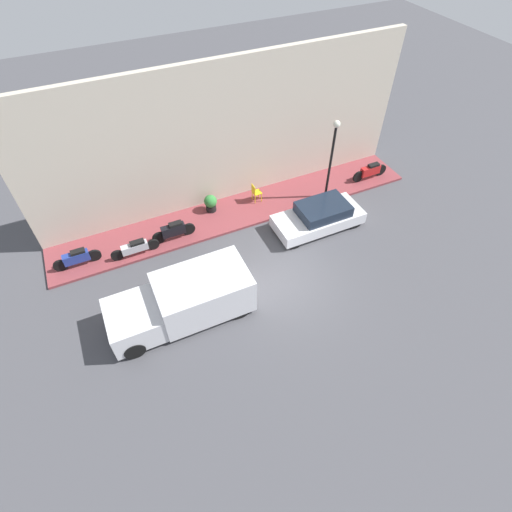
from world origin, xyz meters
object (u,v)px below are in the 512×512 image
(motorcycle_black, at_px, (174,231))
(streetlamp, at_px, (333,149))
(parked_car, at_px, (319,216))
(motorcycle_blue, at_px, (77,258))
(delivery_van, at_px, (183,300))
(potted_plant, at_px, (211,203))
(cafe_chair, at_px, (255,192))
(scooter_silver, at_px, (135,248))
(motorcycle_red, at_px, (370,171))

(motorcycle_black, xyz_separation_m, streetlamp, (-0.24, -7.71, 2.21))
(parked_car, distance_m, motorcycle_blue, 10.62)
(delivery_van, bearing_deg, motorcycle_black, -11.48)
(streetlamp, distance_m, potted_plant, 6.14)
(cafe_chair, bearing_deg, scooter_silver, 100.58)
(parked_car, distance_m, scooter_silver, 8.26)
(streetlamp, bearing_deg, delivery_van, 114.26)
(parked_car, height_order, motorcycle_red, parked_car)
(motorcycle_blue, bearing_deg, streetlamp, -91.78)
(scooter_silver, bearing_deg, parked_car, -101.42)
(motorcycle_blue, xyz_separation_m, potted_plant, (1.00, -6.27, 0.02))
(scooter_silver, xyz_separation_m, potted_plant, (1.38, -3.93, 0.06))
(motorcycle_blue, bearing_deg, scooter_silver, -99.38)
(scooter_silver, xyz_separation_m, streetlamp, (0.02, -9.49, 2.29))
(motorcycle_blue, xyz_separation_m, motorcycle_black, (-0.13, -4.12, 0.03))
(motorcycle_red, xyz_separation_m, motorcycle_black, (-0.09, 10.57, 0.01))
(motorcycle_blue, xyz_separation_m, scooter_silver, (-0.39, -2.33, -0.04))
(motorcycle_blue, bearing_deg, motorcycle_black, -91.82)
(parked_car, height_order, delivery_van, delivery_van)
(scooter_silver, relative_size, motorcycle_black, 1.06)
(potted_plant, bearing_deg, streetlamp, -103.83)
(motorcycle_blue, relative_size, motorcycle_red, 0.95)
(cafe_chair, bearing_deg, streetlamp, -108.87)
(scooter_silver, distance_m, potted_plant, 4.17)
(motorcycle_black, bearing_deg, cafe_chair, -78.44)
(parked_car, distance_m, motorcycle_black, 6.59)
(cafe_chair, bearing_deg, motorcycle_blue, 95.15)
(motorcycle_red, bearing_deg, cafe_chair, 82.55)
(motorcycle_black, bearing_deg, delivery_van, 168.52)
(motorcycle_black, relative_size, cafe_chair, 2.08)
(delivery_van, relative_size, potted_plant, 6.11)
(potted_plant, bearing_deg, motorcycle_red, -97.06)
(motorcycle_blue, relative_size, cafe_chair, 2.06)
(motorcycle_blue, bearing_deg, motorcycle_red, -90.16)
(motorcycle_blue, xyz_separation_m, motorcycle_red, (-0.04, -14.68, 0.02))
(delivery_van, bearing_deg, motorcycle_red, -69.89)
(parked_car, bearing_deg, motorcycle_blue, 79.03)
(motorcycle_blue, bearing_deg, delivery_van, -142.05)
(motorcycle_black, xyz_separation_m, cafe_chair, (0.90, -4.39, 0.08))
(motorcycle_black, bearing_deg, potted_plant, -62.28)
(scooter_silver, relative_size, streetlamp, 0.51)
(parked_car, height_order, motorcycle_black, parked_car)
(motorcycle_black, height_order, cafe_chair, cafe_chair)
(scooter_silver, bearing_deg, motorcycle_blue, 80.62)
(scooter_silver, relative_size, motorcycle_red, 1.02)
(motorcycle_red, distance_m, motorcycle_black, 10.57)
(delivery_van, relative_size, cafe_chair, 5.59)
(delivery_van, relative_size, scooter_silver, 2.53)
(parked_car, bearing_deg, streetlamp, -40.12)
(parked_car, relative_size, streetlamp, 1.01)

